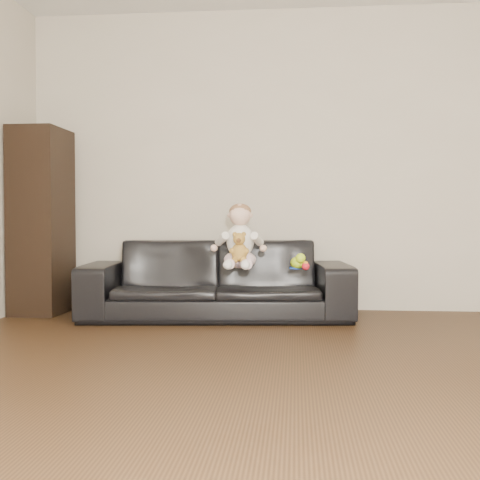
# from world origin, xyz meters

# --- Properties ---
(floor) EXTENTS (5.50, 5.50, 0.00)m
(floor) POSITION_xyz_m (0.00, 0.00, 0.00)
(floor) COLOR #372413
(floor) RESTS_ON ground
(wall_back) EXTENTS (5.00, 0.00, 5.00)m
(wall_back) POSITION_xyz_m (0.00, 2.75, 1.30)
(wall_back) COLOR #BCB29E
(wall_back) RESTS_ON ground
(sofa) EXTENTS (2.17, 1.01, 0.61)m
(sofa) POSITION_xyz_m (-0.80, 2.25, 0.31)
(sofa) COLOR black
(sofa) RESTS_ON floor
(cabinet) EXTENTS (0.39, 0.53, 1.54)m
(cabinet) POSITION_xyz_m (-2.29, 2.35, 0.77)
(cabinet) COLOR black
(cabinet) RESTS_ON floor
(shelf_item) EXTENTS (0.18, 0.25, 0.28)m
(shelf_item) POSITION_xyz_m (-2.27, 2.35, 1.12)
(shelf_item) COLOR silver
(shelf_item) RESTS_ON cabinet
(baby) EXTENTS (0.36, 0.44, 0.50)m
(baby) POSITION_xyz_m (-0.60, 2.13, 0.63)
(baby) COLOR silver
(baby) RESTS_ON sofa
(teddy_bear) EXTENTS (0.14, 0.14, 0.22)m
(teddy_bear) POSITION_xyz_m (-0.59, 1.98, 0.57)
(teddy_bear) COLOR #A87C30
(teddy_bear) RESTS_ON sofa
(toy_green) EXTENTS (0.15, 0.17, 0.10)m
(toy_green) POSITION_xyz_m (-0.15, 2.12, 0.45)
(toy_green) COLOR #B7E41A
(toy_green) RESTS_ON sofa
(toy_rattle) EXTENTS (0.07, 0.07, 0.06)m
(toy_rattle) POSITION_xyz_m (-0.10, 2.01, 0.43)
(toy_rattle) COLOR red
(toy_rattle) RESTS_ON sofa
(toy_blue_disc) EXTENTS (0.10, 0.10, 0.01)m
(toy_blue_disc) POSITION_xyz_m (-0.17, 2.13, 0.41)
(toy_blue_disc) COLOR blue
(toy_blue_disc) RESTS_ON sofa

